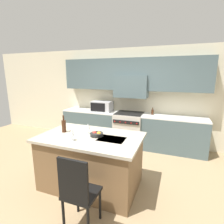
# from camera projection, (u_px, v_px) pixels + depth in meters

# --- Properties ---
(ground_plane) EXTENTS (10.00, 10.00, 0.00)m
(ground_plane) POSITION_uv_depth(u_px,v_px,m) (103.00, 180.00, 3.34)
(ground_plane) COLOR #997F5B
(back_cabinetry) EXTENTS (10.00, 0.46, 2.70)m
(back_cabinetry) POSITION_uv_depth(u_px,v_px,m) (132.00, 87.00, 4.91)
(back_cabinetry) COLOR beige
(back_cabinetry) RESTS_ON ground_plane
(back_counter) EXTENTS (3.98, 0.62, 0.91)m
(back_counter) POSITION_uv_depth(u_px,v_px,m) (129.00, 129.00, 4.94)
(back_counter) COLOR #4C6066
(back_counter) RESTS_ON ground_plane
(range_stove) EXTENTS (0.77, 0.70, 0.93)m
(range_stove) POSITION_uv_depth(u_px,v_px,m) (129.00, 129.00, 4.92)
(range_stove) COLOR beige
(range_stove) RESTS_ON ground_plane
(microwave) EXTENTS (0.57, 0.38, 0.30)m
(microwave) POSITION_uv_depth(u_px,v_px,m) (102.00, 106.00, 5.09)
(microwave) COLOR #B7B7BC
(microwave) RESTS_ON back_counter
(kitchen_island) EXTENTS (1.75, 1.09, 0.94)m
(kitchen_island) POSITION_uv_depth(u_px,v_px,m) (91.00, 161.00, 3.11)
(kitchen_island) COLOR brown
(kitchen_island) RESTS_ON ground_plane
(island_chair) EXTENTS (0.42, 0.40, 1.04)m
(island_chair) POSITION_uv_depth(u_px,v_px,m) (78.00, 190.00, 2.17)
(island_chair) COLOR black
(island_chair) RESTS_ON ground_plane
(wine_bottle) EXTENTS (0.08, 0.08, 0.31)m
(wine_bottle) POSITION_uv_depth(u_px,v_px,m) (64.00, 126.00, 3.19)
(wine_bottle) COLOR #422314
(wine_bottle) RESTS_ON kitchen_island
(wine_glass_near) EXTENTS (0.08, 0.08, 0.19)m
(wine_glass_near) POSITION_uv_depth(u_px,v_px,m) (72.00, 133.00, 2.78)
(wine_glass_near) COLOR white
(wine_glass_near) RESTS_ON kitchen_island
(wine_glass_far) EXTENTS (0.08, 0.08, 0.19)m
(wine_glass_far) POSITION_uv_depth(u_px,v_px,m) (88.00, 127.00, 3.09)
(wine_glass_far) COLOR white
(wine_glass_far) RESTS_ON kitchen_island
(fruit_bowl) EXTENTS (0.22, 0.22, 0.09)m
(fruit_bowl) POSITION_uv_depth(u_px,v_px,m) (97.00, 134.00, 3.00)
(fruit_bowl) COLOR black
(fruit_bowl) RESTS_ON kitchen_island
(oil_bottle_on_counter) EXTENTS (0.06, 0.06, 0.19)m
(oil_bottle_on_counter) POSITION_uv_depth(u_px,v_px,m) (152.00, 112.00, 4.68)
(oil_bottle_on_counter) COLOR #422314
(oil_bottle_on_counter) RESTS_ON back_counter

